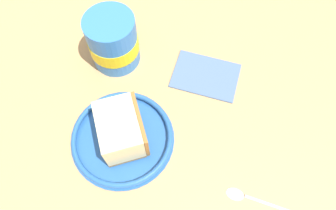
{
  "coord_description": "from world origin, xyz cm",
  "views": [
    {
      "loc": [
        -16.02,
        -15.31,
        50.72
      ],
      "look_at": [
        2.99,
        -1.01,
        3.0
      ],
      "focal_mm": 32.33,
      "sensor_mm": 36.0,
      "label": 1
    }
  ],
  "objects_px": {
    "small_plate": "(122,138)",
    "tea_mug": "(113,41)",
    "cake_slice": "(121,130)",
    "teaspoon": "(249,198)",
    "folded_napkin": "(206,75)"
  },
  "relations": [
    {
      "from": "small_plate",
      "to": "teaspoon",
      "type": "height_order",
      "value": "small_plate"
    },
    {
      "from": "small_plate",
      "to": "teaspoon",
      "type": "xyz_separation_m",
      "value": [
        0.04,
        -0.23,
        -0.01
      ]
    },
    {
      "from": "small_plate",
      "to": "folded_napkin",
      "type": "xyz_separation_m",
      "value": [
        0.2,
        -0.04,
        -0.01
      ]
    },
    {
      "from": "small_plate",
      "to": "cake_slice",
      "type": "height_order",
      "value": "cake_slice"
    },
    {
      "from": "tea_mug",
      "to": "cake_slice",
      "type": "bearing_deg",
      "value": -134.47
    },
    {
      "from": "cake_slice",
      "to": "folded_napkin",
      "type": "distance_m",
      "value": 0.2
    },
    {
      "from": "folded_napkin",
      "to": "small_plate",
      "type": "bearing_deg",
      "value": 167.58
    },
    {
      "from": "teaspoon",
      "to": "tea_mug",
      "type": "bearing_deg",
      "value": 76.96
    },
    {
      "from": "tea_mug",
      "to": "folded_napkin",
      "type": "height_order",
      "value": "tea_mug"
    },
    {
      "from": "cake_slice",
      "to": "folded_napkin",
      "type": "relative_size",
      "value": 0.92
    },
    {
      "from": "small_plate",
      "to": "folded_napkin",
      "type": "distance_m",
      "value": 0.2
    },
    {
      "from": "small_plate",
      "to": "folded_napkin",
      "type": "relative_size",
      "value": 1.44
    },
    {
      "from": "small_plate",
      "to": "tea_mug",
      "type": "bearing_deg",
      "value": 44.66
    },
    {
      "from": "cake_slice",
      "to": "tea_mug",
      "type": "distance_m",
      "value": 0.18
    },
    {
      "from": "cake_slice",
      "to": "teaspoon",
      "type": "height_order",
      "value": "cake_slice"
    }
  ]
}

